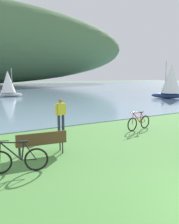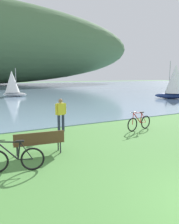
% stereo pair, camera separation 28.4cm
% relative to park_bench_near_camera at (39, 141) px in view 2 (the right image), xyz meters
% --- Properties ---
extents(park_bench_near_camera, '(1.84, 0.68, 0.88)m').
position_rel_park_bench_near_camera_xyz_m(park_bench_near_camera, '(0.00, 0.00, 0.00)').
color(park_bench_near_camera, brown).
rests_on(park_bench_near_camera, ground).
extents(bicycle_leaning_near_bench, '(1.71, 0.57, 1.01)m').
position_rel_park_bench_near_camera_xyz_m(bicycle_leaning_near_bench, '(-1.08, -1.10, -0.12)').
color(bicycle_leaning_near_bench, black).
rests_on(bicycle_leaning_near_bench, ground).
extents(bicycle_beside_path, '(1.76, 0.33, 1.01)m').
position_rel_park_bench_near_camera_xyz_m(bicycle_beside_path, '(5.76, 1.24, -0.12)').
color(bicycle_beside_path, black).
rests_on(bicycle_beside_path, ground).
extents(person_at_shoreline, '(0.61, 0.25, 1.71)m').
position_rel_park_bench_near_camera_xyz_m(person_at_shoreline, '(2.01, 2.92, 0.46)').
color(person_at_shoreline, '#282D47').
rests_on(person_at_shoreline, ground).
extents(sailboat_nearest_to_shore, '(3.17, 2.78, 3.79)m').
position_rel_park_bench_near_camera_xyz_m(sailboat_nearest_to_shore, '(3.49, 24.27, 1.30)').
color(sailboat_nearest_to_shore, white).
rests_on(sailboat_nearest_to_shore, bay_water).
extents(sailboat_mid_bay, '(3.50, 3.77, 4.57)m').
position_rel_park_bench_near_camera_xyz_m(sailboat_mid_bay, '(20.33, 11.74, 1.67)').
color(sailboat_mid_bay, navy).
rests_on(sailboat_mid_bay, bay_water).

